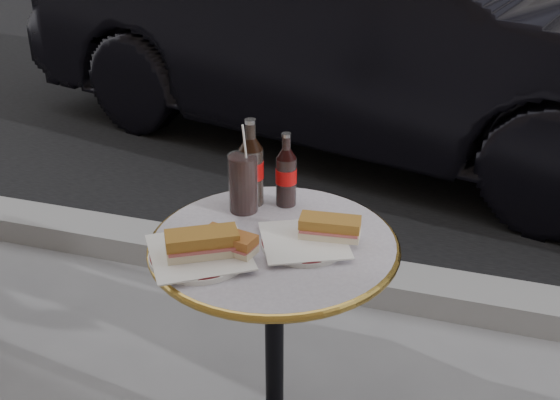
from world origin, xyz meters
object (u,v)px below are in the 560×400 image
(bistro_table, at_px, (274,357))
(plate_right, at_px, (304,243))
(plate_left, at_px, (200,255))
(cola_bottle_left, at_px, (251,162))
(cola_glass, at_px, (243,183))
(cola_bottle_right, at_px, (286,169))
(parked_car, at_px, (372,27))

(bistro_table, xyz_separation_m, plate_right, (0.08, 0.00, 0.37))
(plate_left, bearing_deg, cola_bottle_left, 85.34)
(plate_left, height_order, cola_bottle_left, cola_bottle_left)
(plate_right, height_order, cola_glass, cola_glass)
(cola_bottle_left, xyz_separation_m, cola_bottle_right, (0.09, 0.02, -0.02))
(cola_bottle_left, bearing_deg, cola_bottle_right, 13.79)
(plate_left, distance_m, cola_bottle_left, 0.32)
(bistro_table, height_order, cola_bottle_left, cola_bottle_left)
(cola_bottle_right, bearing_deg, parked_car, 95.05)
(cola_glass, xyz_separation_m, parked_car, (-0.11, 2.37, -0.14))
(cola_bottle_left, bearing_deg, plate_left, -94.66)
(plate_right, height_order, cola_bottle_right, cola_bottle_right)
(cola_bottle_left, distance_m, parked_car, 2.33)
(cola_glass, height_order, parked_car, parked_car)
(cola_glass, bearing_deg, plate_left, -93.98)
(plate_right, distance_m, cola_glass, 0.25)
(cola_bottle_right, bearing_deg, plate_left, -109.55)
(plate_left, bearing_deg, plate_right, 30.56)
(plate_left, height_order, parked_car, parked_car)
(cola_glass, bearing_deg, plate_right, -31.76)
(plate_left, xyz_separation_m, cola_bottle_right, (0.11, 0.32, 0.10))
(bistro_table, xyz_separation_m, parked_car, (-0.23, 2.50, 0.31))
(bistro_table, distance_m, plate_right, 0.38)
(bistro_table, relative_size, cola_bottle_right, 3.55)
(bistro_table, relative_size, parked_car, 0.18)
(plate_left, height_order, cola_glass, cola_glass)
(plate_right, bearing_deg, bistro_table, -178.54)
(bistro_table, relative_size, cola_bottle_left, 3.02)
(plate_left, distance_m, plate_right, 0.26)
(cola_bottle_left, relative_size, cola_bottle_right, 1.17)
(bistro_table, xyz_separation_m, cola_bottle_left, (-0.12, 0.17, 0.49))
(parked_car, bearing_deg, bistro_table, -160.79)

